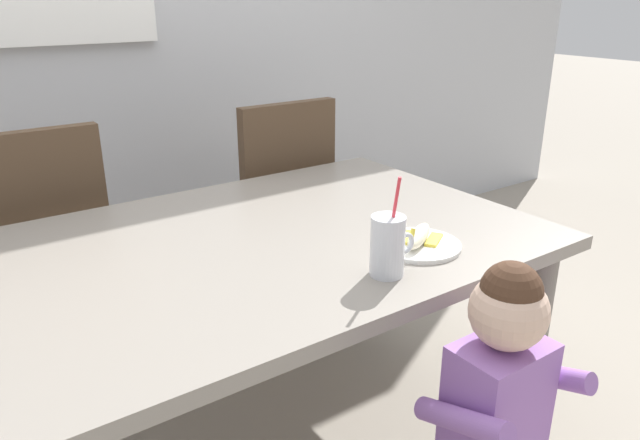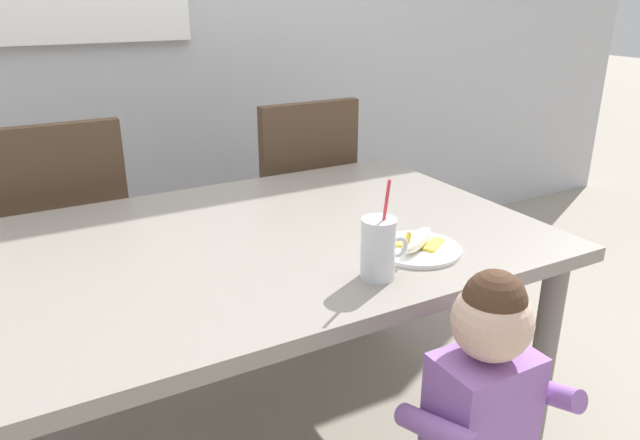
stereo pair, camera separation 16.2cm
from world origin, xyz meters
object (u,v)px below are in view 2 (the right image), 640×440
peeled_banana (418,240)px  toddler_standing (483,401)px  dining_table (262,262)px  snack_plate (417,249)px  milk_cup (379,252)px  dining_chair_right (297,197)px  dining_chair_left (66,233)px

peeled_banana → toddler_standing: bearing=-104.8°
dining_table → peeled_banana: peeled_banana is taller
dining_table → snack_plate: 0.44m
toddler_standing → milk_cup: (-0.08, 0.30, 0.26)m
dining_chair_right → toddler_standing: 1.41m
milk_cup → dining_table: bearing=110.9°
toddler_standing → peeled_banana: (0.10, 0.38, 0.22)m
dining_table → dining_chair_right: (0.47, 0.71, -0.09)m
dining_table → milk_cup: size_ratio=6.20×
milk_cup → peeled_banana: (0.18, 0.08, -0.04)m
dining_chair_left → snack_plate: size_ratio=4.17×
milk_cup → peeled_banana: size_ratio=1.44×
dining_table → snack_plate: size_ratio=6.79×
toddler_standing → snack_plate: (0.10, 0.38, 0.19)m
dining_chair_left → peeled_banana: bearing=125.9°
dining_chair_right → milk_cup: size_ratio=3.81×
toddler_standing → milk_cup: 0.40m
dining_chair_left → dining_chair_right: bearing=177.0°
peeled_banana → milk_cup: bearing=-156.8°
dining_chair_right → peeled_banana: (-0.15, -1.01, 0.20)m
dining_table → dining_chair_right: dining_chair_right is taller
toddler_standing → dining_chair_right: bearing=79.7°
dining_chair_left → milk_cup: 1.30m
dining_chair_left → toddler_standing: dining_chair_left is taller
snack_plate → peeled_banana: bearing=4.3°
dining_chair_right → snack_plate: dining_chair_right is taller
dining_table → toddler_standing: 0.72m
dining_chair_right → snack_plate: (-0.15, -1.01, 0.18)m
snack_plate → peeled_banana: 0.03m
dining_chair_right → peeled_banana: size_ratio=5.51×
dining_chair_right → toddler_standing: size_ratio=1.15×
toddler_standing → snack_plate: 0.44m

